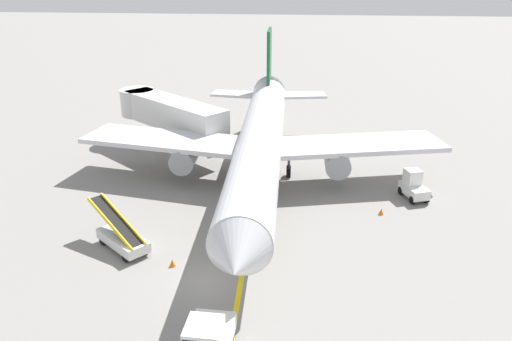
% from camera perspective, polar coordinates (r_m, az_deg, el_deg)
% --- Properties ---
extents(ground_plane, '(300.00, 300.00, 0.00)m').
position_cam_1_polar(ground_plane, '(28.62, -4.39, -12.10)').
color(ground_plane, gray).
extents(taxi_line_yellow, '(2.17, 79.99, 0.01)m').
position_cam_1_polar(taxi_line_yellow, '(32.67, -0.82, -7.31)').
color(taxi_line_yellow, yellow).
rests_on(taxi_line_yellow, ground).
extents(airliner, '(28.60, 35.26, 10.10)m').
position_cam_1_polar(airliner, '(38.95, 0.47, 3.22)').
color(airliner, silver).
rests_on(airliner, ground).
extents(jet_bridge, '(11.45, 10.06, 4.85)m').
position_cam_1_polar(jet_bridge, '(47.26, -10.11, 6.46)').
color(jet_bridge, silver).
rests_on(jet_bridge, ground).
extents(pushback_tug, '(2.04, 3.67, 2.20)m').
position_cam_1_polar(pushback_tug, '(23.30, -5.49, -18.33)').
color(pushback_tug, silver).
rests_on(pushback_tug, ground).
extents(baggage_tug_near_wing, '(2.01, 2.69, 2.10)m').
position_cam_1_polar(baggage_tug_near_wing, '(39.12, 17.07, -1.65)').
color(baggage_tug_near_wing, silver).
rests_on(baggage_tug_near_wing, ground).
extents(belt_loader_forward_hold, '(4.61, 4.20, 2.59)m').
position_cam_1_polar(belt_loader_forward_hold, '(32.07, -14.68, -7.13)').
color(belt_loader_forward_hold, silver).
rests_on(belt_loader_forward_hold, ground).
extents(ground_crew_marshaller, '(0.36, 0.24, 1.70)m').
position_cam_1_polar(ground_crew_marshaller, '(34.33, 0.45, -4.05)').
color(ground_crew_marshaller, '#26262D').
rests_on(ground_crew_marshaller, ground).
extents(safety_cone_nose_left, '(0.36, 0.36, 0.44)m').
position_cam_1_polar(safety_cone_nose_left, '(29.99, -9.26, -10.09)').
color(safety_cone_nose_left, orange).
rests_on(safety_cone_nose_left, ground).
extents(safety_cone_nose_right, '(0.36, 0.36, 0.44)m').
position_cam_1_polar(safety_cone_nose_right, '(36.26, 13.72, -4.45)').
color(safety_cone_nose_right, orange).
rests_on(safety_cone_nose_right, ground).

